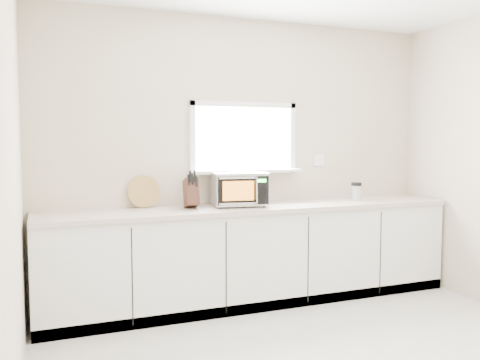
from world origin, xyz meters
TOP-DOWN VIEW (x-y plane):
  - back_wall at (0.00, 2.00)m, footprint 4.00×0.17m
  - cabinets at (0.00, 1.70)m, footprint 3.92×0.60m
  - countertop at (0.00, 1.69)m, footprint 3.92×0.64m
  - microwave at (-0.15, 1.74)m, footprint 0.53×0.46m
  - knife_block at (-0.61, 1.74)m, footprint 0.13×0.24m
  - cutting_board at (-0.99, 1.94)m, footprint 0.29×0.07m
  - coffee_grinder at (1.10, 1.68)m, footprint 0.12×0.12m

SIDE VIEW (x-z plane):
  - cabinets at x=0.00m, z-range 0.00..0.88m
  - countertop at x=0.00m, z-range 0.88..0.92m
  - coffee_grinder at x=1.10m, z-range 0.92..1.11m
  - cutting_board at x=-0.99m, z-range 0.92..1.21m
  - knife_block at x=-0.61m, z-range 0.90..1.24m
  - microwave at x=-0.15m, z-range 0.93..1.24m
  - back_wall at x=0.00m, z-range 0.01..2.71m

